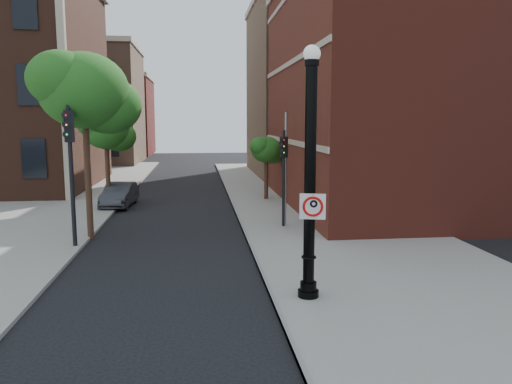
{
  "coord_description": "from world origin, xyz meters",
  "views": [
    {
      "loc": [
        0.19,
        -11.83,
        4.59
      ],
      "look_at": [
        1.82,
        2.0,
        2.59
      ],
      "focal_mm": 35.0,
      "sensor_mm": 36.0,
      "label": 1
    }
  ],
  "objects": [
    {
      "name": "street_tree_b",
      "position": [
        -4.5,
        15.11,
        4.07
      ],
      "size": [
        2.86,
        2.59,
        5.16
      ],
      "color": "#301D13",
      "rests_on": "ground"
    },
    {
      "name": "brick_wall_building",
      "position": [
        16.0,
        14.0,
        6.26
      ],
      "size": [
        22.3,
        16.3,
        12.5
      ],
      "color": "maroon",
      "rests_on": "ground"
    },
    {
      "name": "bg_building_tan_a",
      "position": [
        -12.0,
        44.0,
        6.0
      ],
      "size": [
        12.0,
        12.0,
        12.0
      ],
      "primitive_type": "cube",
      "color": "#815E46",
      "rests_on": "ground"
    },
    {
      "name": "ground",
      "position": [
        0.0,
        0.0,
        0.0
      ],
      "size": [
        120.0,
        120.0,
        0.0
      ],
      "primitive_type": "plane",
      "color": "black",
      "rests_on": "ground"
    },
    {
      "name": "utility_pole",
      "position": [
        3.91,
        9.06,
        2.47
      ],
      "size": [
        0.1,
        0.1,
        4.93
      ],
      "primitive_type": "cylinder",
      "color": "#999999",
      "rests_on": "ground"
    },
    {
      "name": "bg_building_red",
      "position": [
        -12.0,
        58.0,
        5.0
      ],
      "size": [
        12.0,
        12.0,
        10.0
      ],
      "primitive_type": "cube",
      "color": "maroon",
      "rests_on": "ground"
    },
    {
      "name": "bg_building_tan_b",
      "position": [
        16.0,
        30.0,
        7.0
      ],
      "size": [
        22.0,
        14.0,
        14.0
      ],
      "primitive_type": "cube",
      "color": "#815E46",
      "rests_on": "ground"
    },
    {
      "name": "sidewalk_right",
      "position": [
        6.0,
        10.0,
        0.06
      ],
      "size": [
        8.0,
        60.0,
        0.12
      ],
      "primitive_type": "cube",
      "color": "gray",
      "rests_on": "ground"
    },
    {
      "name": "parked_car",
      "position": [
        -4.01,
        15.31,
        0.64
      ],
      "size": [
        1.66,
        3.98,
        1.28
      ],
      "primitive_type": "imported",
      "rotation": [
        0.0,
        0.0,
        -0.08
      ],
      "color": "#2F2F34",
      "rests_on": "ground"
    },
    {
      "name": "curb_edge",
      "position": [
        2.05,
        10.0,
        0.07
      ],
      "size": [
        0.1,
        60.0,
        0.14
      ],
      "primitive_type": "cube",
      "color": "gray",
      "rests_on": "ground"
    },
    {
      "name": "sidewalk_left",
      "position": [
        -9.0,
        18.0,
        0.06
      ],
      "size": [
        10.0,
        50.0,
        0.12
      ],
      "primitive_type": "cube",
      "color": "gray",
      "rests_on": "ground"
    },
    {
      "name": "street_tree_c",
      "position": [
        4.11,
        16.33,
        2.9
      ],
      "size": [
        2.05,
        1.85,
        3.69
      ],
      "color": "#301D13",
      "rests_on": "ground"
    },
    {
      "name": "street_tree_a",
      "position": [
        -3.94,
        7.81,
        5.63
      ],
      "size": [
        3.95,
        3.57,
        7.12
      ],
      "color": "#301D13",
      "rests_on": "ground"
    },
    {
      "name": "no_parking_sign",
      "position": [
        2.99,
        0.04,
        2.49
      ],
      "size": [
        0.63,
        0.19,
        0.64
      ],
      "rotation": [
        0.0,
        0.0,
        -0.24
      ],
      "color": "white",
      "rests_on": "ground"
    },
    {
      "name": "traffic_signal_left",
      "position": [
        -4.25,
        6.31,
        3.55
      ],
      "size": [
        0.41,
        0.46,
        5.26
      ],
      "rotation": [
        0.0,
        0.0,
        0.32
      ],
      "color": "black",
      "rests_on": "ground"
    },
    {
      "name": "traffic_signal_right",
      "position": [
        3.78,
        8.77,
        2.82
      ],
      "size": [
        0.34,
        0.37,
        4.18
      ],
      "rotation": [
        0.0,
        0.0,
        0.4
      ],
      "color": "black",
      "rests_on": "ground"
    },
    {
      "name": "lamppost",
      "position": [
        2.95,
        0.2,
        2.95
      ],
      "size": [
        0.54,
        0.54,
        6.38
      ],
      "color": "black",
      "rests_on": "ground"
    }
  ]
}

